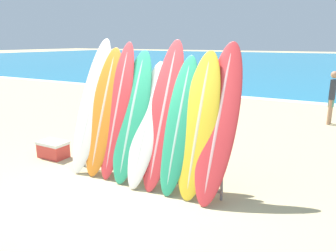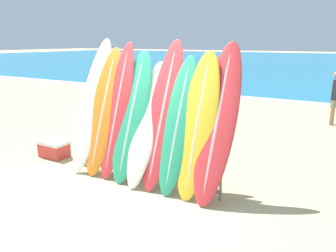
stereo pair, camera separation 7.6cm
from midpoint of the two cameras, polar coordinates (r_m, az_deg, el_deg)
ground_plane at (r=5.50m, az=-8.16°, el=-10.45°), size 160.00×160.00×0.00m
ocean_water at (r=42.99m, az=26.45°, el=9.97°), size 120.00×60.00×0.01m
surfboard_rack at (r=5.50m, az=-3.82°, el=-5.49°), size 2.78×0.04×0.78m
surfboard_slot_0 at (r=6.16m, az=-12.73°, el=3.70°), size 0.55×1.08×2.38m
surfboard_slot_1 at (r=5.93m, az=-10.74°, el=2.59°), size 0.60×0.91×2.22m
surfboard_slot_2 at (r=5.75m, az=-8.44°, el=2.81°), size 0.48×0.89×2.32m
surfboard_slot_3 at (r=5.56m, az=-5.93°, el=1.80°), size 0.59×0.93×2.18m
surfboard_slot_4 at (r=5.39m, az=-3.36°, el=0.44°), size 0.49×1.01×2.00m
surfboard_slot_5 at (r=5.26m, az=-0.51°, el=2.10°), size 0.53×1.01×2.36m
surfboard_slot_6 at (r=5.09m, az=2.21°, el=0.26°), size 0.49×0.90×2.11m
surfboard_slot_7 at (r=4.94m, az=5.65°, el=0.23°), size 0.58×0.86×2.19m
surfboard_slot_8 at (r=4.86m, az=9.08°, el=0.71°), size 0.58×1.07×2.33m
person_near_water at (r=9.80m, az=2.29°, el=6.65°), size 0.30×0.30×1.77m
person_mid_beach at (r=10.33m, az=27.21°, el=4.68°), size 0.20×0.26×1.52m
cooler_box at (r=7.12m, az=-18.95°, el=-3.78°), size 0.60×0.38×0.34m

